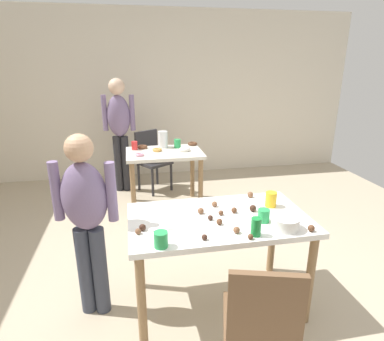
% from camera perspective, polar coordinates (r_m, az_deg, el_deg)
% --- Properties ---
extents(ground_plane, '(6.40, 6.40, 0.00)m').
position_cam_1_polar(ground_plane, '(2.87, 2.22, -20.84)').
color(ground_plane, tan).
extents(wall_back, '(6.40, 0.10, 2.60)m').
position_cam_1_polar(wall_back, '(5.41, -5.52, 12.93)').
color(wall_back, beige).
rests_on(wall_back, ground_plane).
extents(dining_table_near, '(1.30, 0.74, 0.75)m').
position_cam_1_polar(dining_table_near, '(2.43, 4.66, -10.21)').
color(dining_table_near, white).
rests_on(dining_table_near, ground_plane).
extents(dining_table_far, '(0.94, 0.65, 0.75)m').
position_cam_1_polar(dining_table_far, '(4.13, -4.84, 1.60)').
color(dining_table_far, silver).
rests_on(dining_table_far, ground_plane).
extents(chair_near_table, '(0.49, 0.49, 0.87)m').
position_cam_1_polar(chair_near_table, '(1.96, 12.03, -24.34)').
color(chair_near_table, brown).
rests_on(chair_near_table, ground_plane).
extents(chair_far_table, '(0.55, 0.55, 0.87)m').
position_cam_1_polar(chair_far_table, '(4.80, -7.19, 2.39)').
color(chair_far_table, '#2D2D33').
rests_on(chair_far_table, ground_plane).
extents(person_girl_near, '(0.45, 0.27, 1.38)m').
position_cam_1_polar(person_girl_near, '(2.40, -18.04, -7.19)').
color(person_girl_near, '#383D4C').
rests_on(person_girl_near, ground_plane).
extents(person_adult_far, '(0.46, 0.24, 1.61)m').
position_cam_1_polar(person_adult_far, '(4.71, -12.62, 7.76)').
color(person_adult_far, '#28282D').
rests_on(person_adult_far, ground_plane).
extents(mixing_bowl, '(0.19, 0.19, 0.08)m').
position_cam_1_polar(mixing_bowl, '(2.30, 16.04, -8.82)').
color(mixing_bowl, white).
rests_on(mixing_bowl, dining_table_near).
extents(soda_can, '(0.07, 0.07, 0.12)m').
position_cam_1_polar(soda_can, '(2.16, 11.15, -9.66)').
color(soda_can, '#198438').
rests_on(soda_can, dining_table_near).
extents(fork_near, '(0.17, 0.02, 0.01)m').
position_cam_1_polar(fork_near, '(2.22, -5.09, -10.27)').
color(fork_near, silver).
rests_on(fork_near, dining_table_near).
extents(cup_near_0, '(0.08, 0.08, 0.09)m').
position_cam_1_polar(cup_near_0, '(2.35, 12.44, -7.72)').
color(cup_near_0, green).
rests_on(cup_near_0, dining_table_near).
extents(cup_near_1, '(0.09, 0.09, 0.10)m').
position_cam_1_polar(cup_near_1, '(2.02, -5.47, -11.95)').
color(cup_near_1, green).
rests_on(cup_near_1, dining_table_near).
extents(cup_near_2, '(0.09, 0.09, 0.12)m').
position_cam_1_polar(cup_near_2, '(2.60, 13.71, -4.96)').
color(cup_near_2, yellow).
rests_on(cup_near_2, dining_table_near).
extents(cake_ball_0, '(0.05, 0.05, 0.05)m').
position_cam_1_polar(cake_ball_0, '(2.42, 1.55, -7.07)').
color(cake_ball_0, brown).
rests_on(cake_ball_0, dining_table_near).
extents(cake_ball_1, '(0.04, 0.04, 0.04)m').
position_cam_1_polar(cake_ball_1, '(2.46, 7.40, -6.90)').
color(cake_ball_1, brown).
rests_on(cake_ball_1, dining_table_near).
extents(cake_ball_2, '(0.05, 0.05, 0.05)m').
position_cam_1_polar(cake_ball_2, '(2.22, -8.67, -9.83)').
color(cake_ball_2, '#3D2319').
rests_on(cake_ball_2, dining_table_near).
extents(cake_ball_3, '(0.04, 0.04, 0.04)m').
position_cam_1_polar(cake_ball_3, '(2.18, -9.44, -10.47)').
color(cake_ball_3, brown).
rests_on(cake_ball_3, dining_table_near).
extents(cake_ball_4, '(0.04, 0.04, 0.04)m').
position_cam_1_polar(cake_ball_4, '(2.28, 4.82, -8.92)').
color(cake_ball_4, brown).
rests_on(cake_ball_4, dining_table_near).
extents(cake_ball_5, '(0.05, 0.05, 0.05)m').
position_cam_1_polar(cake_ball_5, '(2.32, 20.16, -9.47)').
color(cake_ball_5, brown).
rests_on(cake_ball_5, dining_table_near).
extents(cake_ball_6, '(0.04, 0.04, 0.04)m').
position_cam_1_polar(cake_ball_6, '(2.54, 3.97, -5.88)').
color(cake_ball_6, brown).
rests_on(cake_ball_6, dining_table_near).
extents(cake_ball_7, '(0.04, 0.04, 0.04)m').
position_cam_1_polar(cake_ball_7, '(2.41, 5.10, -7.39)').
color(cake_ball_7, brown).
rests_on(cake_ball_7, dining_table_near).
extents(cake_ball_8, '(0.05, 0.05, 0.05)m').
position_cam_1_polar(cake_ball_8, '(2.50, 10.62, -6.51)').
color(cake_ball_8, '#3D2319').
rests_on(cake_ball_8, dining_table_near).
extents(cake_ball_9, '(0.04, 0.04, 0.04)m').
position_cam_1_polar(cake_ball_9, '(2.13, 10.22, -11.34)').
color(cake_ball_9, brown).
rests_on(cake_ball_9, dining_table_near).
extents(cake_ball_10, '(0.04, 0.04, 0.04)m').
position_cam_1_polar(cake_ball_10, '(2.09, 2.20, -11.61)').
color(cake_ball_10, '#3D2319').
rests_on(cake_ball_10, dining_table_near).
extents(cake_ball_11, '(0.05, 0.05, 0.05)m').
position_cam_1_polar(cake_ball_11, '(2.74, 10.18, -4.19)').
color(cake_ball_11, brown).
rests_on(cake_ball_11, dining_table_near).
extents(cake_ball_12, '(0.04, 0.04, 0.04)m').
position_cam_1_polar(cake_ball_12, '(2.19, 7.82, -10.27)').
color(cake_ball_12, brown).
rests_on(cake_ball_12, dining_table_near).
extents(cake_ball_13, '(0.04, 0.04, 0.04)m').
position_cam_1_polar(cake_ball_13, '(2.33, 3.20, -8.26)').
color(cake_ball_13, '#3D2319').
rests_on(cake_ball_13, dining_table_near).
extents(pitcher_far, '(0.13, 0.13, 0.22)m').
position_cam_1_polar(pitcher_far, '(4.28, -5.13, 5.46)').
color(pitcher_far, white).
rests_on(pitcher_far, dining_table_far).
extents(cup_far_0, '(0.09, 0.09, 0.11)m').
position_cam_1_polar(cup_far_0, '(4.26, -2.57, 4.74)').
color(cup_far_0, green).
rests_on(cup_far_0, dining_table_far).
extents(cup_far_1, '(0.08, 0.08, 0.11)m').
position_cam_1_polar(cup_far_1, '(4.22, -10.04, 4.32)').
color(cup_far_1, red).
rests_on(cup_far_1, dining_table_far).
extents(donut_far_0, '(0.12, 0.12, 0.04)m').
position_cam_1_polar(donut_far_0, '(4.12, -6.11, 3.63)').
color(donut_far_0, gold).
rests_on(donut_far_0, dining_table_far).
extents(donut_far_1, '(0.14, 0.14, 0.04)m').
position_cam_1_polar(donut_far_1, '(4.10, -1.31, 3.72)').
color(donut_far_1, white).
rests_on(donut_far_1, dining_table_far).
extents(donut_far_2, '(0.13, 0.13, 0.04)m').
position_cam_1_polar(donut_far_2, '(4.40, 0.09, 4.72)').
color(donut_far_2, brown).
rests_on(donut_far_2, dining_table_far).
extents(donut_far_3, '(0.13, 0.13, 0.04)m').
position_cam_1_polar(donut_far_3, '(4.28, -8.69, 4.11)').
color(donut_far_3, brown).
rests_on(donut_far_3, dining_table_far).
extents(donut_far_4, '(0.10, 0.10, 0.03)m').
position_cam_1_polar(donut_far_4, '(3.94, -9.18, 2.76)').
color(donut_far_4, pink).
rests_on(donut_far_4, dining_table_far).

